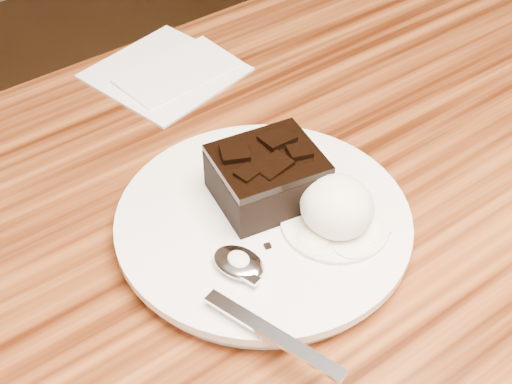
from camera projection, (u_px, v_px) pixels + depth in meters
plate at (263, 225)px, 0.60m from camera, size 0.24×0.24×0.02m
brownie at (267, 180)px, 0.59m from camera, size 0.09×0.09×0.04m
ice_cream_scoop at (337, 207)px, 0.57m from camera, size 0.06×0.06×0.05m
melt_puddle at (335, 223)px, 0.58m from camera, size 0.09×0.09×0.00m
spoon at (239, 264)px, 0.55m from camera, size 0.08×0.17×0.01m
napkin at (165, 72)px, 0.77m from camera, size 0.16×0.16×0.01m
crumb_a at (334, 212)px, 0.59m from camera, size 0.01×0.01×0.00m
crumb_b at (268, 246)px, 0.57m from camera, size 0.01×0.01×0.00m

